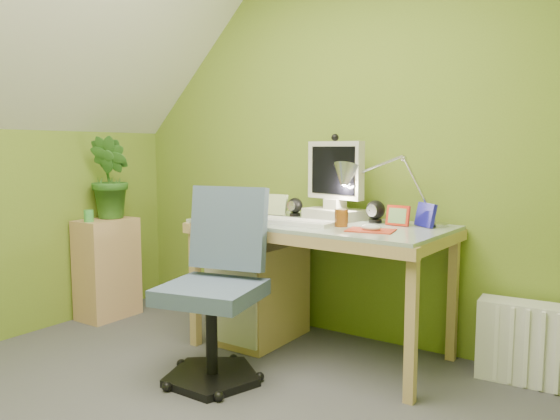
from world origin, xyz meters
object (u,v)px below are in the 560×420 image
Objects in this scene: radiator at (521,342)px; monitor at (335,174)px; side_ledge at (107,268)px; task_chair at (211,289)px; desk at (319,288)px; potted_plant at (112,178)px; desk_lamp at (408,175)px.

monitor is at bearing 178.85° from radiator.
monitor is 0.76× the size of side_ledge.
radiator is at bearing 10.43° from side_ledge.
desk is at bearing 56.16° from task_chair.
potted_plant is at bearing 70.37° from side_ledge.
potted_plant is at bearing -174.44° from radiator.
potted_plant is at bearing -170.09° from desk.
radiator is (2.62, 0.48, -0.14)m from side_ledge.
desk_lamp is 2.04m from potted_plant.
side_ledge is 1.69× the size of radiator.
side_ledge is 2.67m from radiator.
radiator is at bearing 14.82° from desk.
potted_plant is at bearing 178.72° from desk_lamp.
monitor is 1.60m from potted_plant.
radiator is (1.05, 0.05, -0.83)m from monitor.
monitor is at bearing 15.41° from side_ledge.
desk is 3.47× the size of radiator.
monitor is 0.96× the size of desk_lamp.
desk is 2.49× the size of potted_plant.
desk_lamp reaches higher than radiator.
side_ledge is 1.21× the size of potted_plant.
desk_lamp is 1.23m from task_chair.
desk is at bearing -79.13° from monitor.
radiator is at bearing 21.48° from task_chair.
monitor is 0.55× the size of task_chair.
desk is 0.82m from desk_lamp.
potted_plant reaches higher than radiator.
radiator is (2.60, 0.43, -0.78)m from potted_plant.
potted_plant is (0.02, 0.05, 0.63)m from side_ledge.
desk is 1.09m from radiator.
desk is at bearing 9.14° from side_ledge.
desk is 1.59m from side_ledge.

